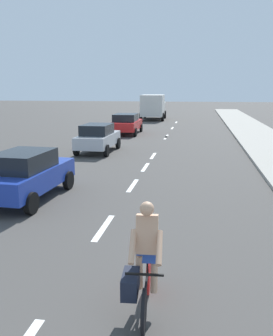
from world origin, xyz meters
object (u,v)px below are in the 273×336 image
at_px(parked_car_blue, 26,174).
at_px(parked_car_silver, 98,137).
at_px(delivery_truck, 153,106).
at_px(cyclist, 143,264).
at_px(parked_car_red, 126,123).

xyz_separation_m(parked_car_blue, parked_car_silver, (-0.15, 8.88, 0.00)).
height_order(parked_car_blue, delivery_truck, delivery_truck).
xyz_separation_m(parked_car_silver, delivery_truck, (0.36, 21.94, 0.67)).
bearing_deg(cyclist, parked_car_silver, -75.86).
distance_m(cyclist, parked_car_silver, 14.94).
bearing_deg(cyclist, parked_car_red, -82.26).
bearing_deg(cyclist, delivery_truck, -87.38).
bearing_deg(delivery_truck, cyclist, -85.11).
height_order(cyclist, delivery_truck, delivery_truck).
bearing_deg(delivery_truck, parked_car_silver, -92.93).
xyz_separation_m(parked_car_blue, parked_car_red, (-0.23, 17.25, 0.01)).
distance_m(parked_car_silver, parked_car_red, 8.37).
distance_m(parked_car_blue, delivery_truck, 30.82).
relative_size(cyclist, delivery_truck, 0.29).
xyz_separation_m(cyclist, parked_car_silver, (-4.72, 14.18, 0.01)).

